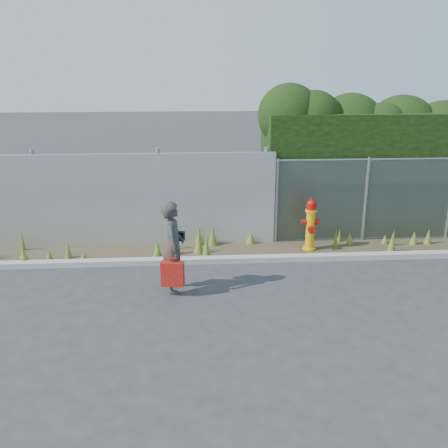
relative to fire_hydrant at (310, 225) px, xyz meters
The scene contains 10 objects.
ground 3.04m from the fire_hydrant, 125.87° to the right, with size 80.00×80.00×0.00m, color #333436.
curb 1.93m from the fire_hydrant, 160.55° to the right, with size 16.00×0.22×0.12m, color #A5A195.
weed_strip 1.85m from the fire_hydrant, behind, with size 16.00×1.24×0.54m.
corrugated_fence 5.05m from the fire_hydrant, behind, with size 8.50×0.21×2.30m.
chainlink_fence 2.60m from the fire_hydrant, 13.11° to the left, with size 6.50×0.07×2.05m.
hedge 3.41m from the fire_hydrant, 31.33° to the left, with size 7.50×1.98×3.70m.
fire_hydrant is the anchor object (origin of this frame).
woman 3.64m from the fire_hydrant, 147.46° to the right, with size 0.64×0.42×1.75m, color #0E5A4B.
red_tote_bag 3.79m from the fire_hydrant, 144.18° to the right, with size 0.42×0.15×0.55m.
black_shoulder_bag 3.47m from the fire_hydrant, 149.29° to the right, with size 0.23×0.10×0.17m.
Camera 1 is at (-0.95, -8.26, 4.07)m, focal length 40.00 mm.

